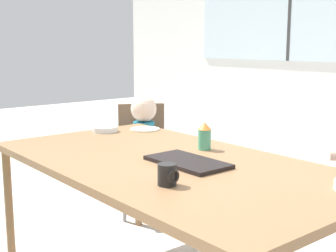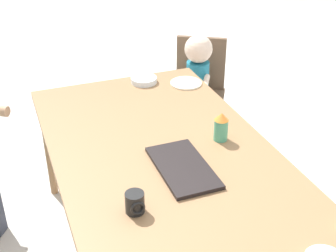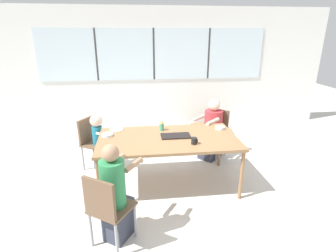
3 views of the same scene
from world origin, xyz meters
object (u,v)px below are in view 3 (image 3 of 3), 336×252
(bowl_white_shallow, at_px, (107,135))
(chair_for_man_blue_shirt, at_px, (106,206))
(person_man_blue_shirt, at_px, (116,197))
(folded_table_stack, at_px, (208,131))
(person_woman_green_shirt, at_px, (212,132))
(person_toddler, at_px, (99,141))
(chair_for_woman_green_shirt, at_px, (216,128))
(chair_for_toddler, at_px, (92,139))
(bowl_cereal, at_px, (220,128))
(sippy_cup, at_px, (162,126))
(coffee_mug, at_px, (194,141))

(bowl_white_shallow, bearing_deg, chair_for_man_blue_shirt, -85.85)
(person_man_blue_shirt, height_order, bowl_white_shallow, person_man_blue_shirt)
(chair_for_man_blue_shirt, bearing_deg, bowl_white_shallow, 127.83)
(folded_table_stack, bearing_deg, person_woman_green_shirt, -103.46)
(person_man_blue_shirt, distance_m, bowl_white_shallow, 1.26)
(person_toddler, height_order, bowl_white_shallow, person_toddler)
(folded_table_stack, bearing_deg, person_man_blue_shirt, -121.30)
(bowl_white_shallow, height_order, folded_table_stack, bowl_white_shallow)
(chair_for_woman_green_shirt, bearing_deg, chair_for_toddler, 53.05)
(person_toddler, distance_m, bowl_cereal, 2.02)
(person_toddler, xyz_separation_m, bowl_cereal, (1.96, -0.38, 0.29))
(chair_for_woman_green_shirt, height_order, bowl_white_shallow, chair_for_woman_green_shirt)
(chair_for_woman_green_shirt, height_order, person_woman_green_shirt, person_woman_green_shirt)
(chair_for_woman_green_shirt, relative_size, folded_table_stack, 0.79)
(bowl_cereal, bearing_deg, chair_for_woman_green_shirt, 76.33)
(chair_for_woman_green_shirt, distance_m, person_woman_green_shirt, 0.17)
(chair_for_woman_green_shirt, relative_size, bowl_white_shallow, 5.17)
(chair_for_toddler, height_order, person_man_blue_shirt, person_man_blue_shirt)
(chair_for_man_blue_shirt, distance_m, sippy_cup, 1.70)
(sippy_cup, distance_m, bowl_cereal, 0.93)
(chair_for_toddler, bearing_deg, chair_for_woman_green_shirt, 126.95)
(person_woman_green_shirt, height_order, person_toddler, person_woman_green_shirt)
(person_man_blue_shirt, distance_m, coffee_mug, 1.32)
(coffee_mug, height_order, bowl_cereal, coffee_mug)
(person_toddler, height_order, bowl_cereal, person_toddler)
(folded_table_stack, bearing_deg, chair_for_man_blue_shirt, -121.40)
(chair_for_man_blue_shirt, bearing_deg, sippy_cup, 97.88)
(person_woman_green_shirt, xyz_separation_m, coffee_mug, (-0.58, -1.13, 0.33))
(chair_for_woman_green_shirt, bearing_deg, bowl_cereal, 123.21)
(sippy_cup, height_order, bowl_cereal, sippy_cup)
(chair_for_man_blue_shirt, relative_size, coffee_mug, 9.44)
(chair_for_toddler, xyz_separation_m, sippy_cup, (1.16, -0.41, 0.33))
(coffee_mug, relative_size, bowl_white_shallow, 0.55)
(chair_for_woman_green_shirt, height_order, person_man_blue_shirt, person_man_blue_shirt)
(chair_for_woman_green_shirt, xyz_separation_m, folded_table_stack, (0.17, 1.12, -0.48))
(person_man_blue_shirt, bearing_deg, chair_for_woman_green_shirt, 83.00)
(person_woman_green_shirt, bearing_deg, coffee_mug, 109.50)
(sippy_cup, bearing_deg, person_toddler, 162.10)
(coffee_mug, bearing_deg, sippy_cup, 123.64)
(chair_for_woman_green_shirt, relative_size, sippy_cup, 5.61)
(person_man_blue_shirt, height_order, sippy_cup, person_man_blue_shirt)
(bowl_cereal, xyz_separation_m, folded_table_stack, (0.34, 1.82, -0.75))
(chair_for_toddler, distance_m, person_man_blue_shirt, 1.85)
(person_man_blue_shirt, bearing_deg, person_woman_green_shirt, 83.42)
(bowl_white_shallow, bearing_deg, chair_for_woman_green_shirt, 22.63)
(chair_for_woman_green_shirt, bearing_deg, person_man_blue_shirt, 96.21)
(person_man_blue_shirt, bearing_deg, person_toddler, 136.72)
(person_woman_green_shirt, distance_m, folded_table_stack, 1.34)
(chair_for_woman_green_shirt, distance_m, bowl_cereal, 0.77)
(chair_for_man_blue_shirt, bearing_deg, coffee_mug, 72.84)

